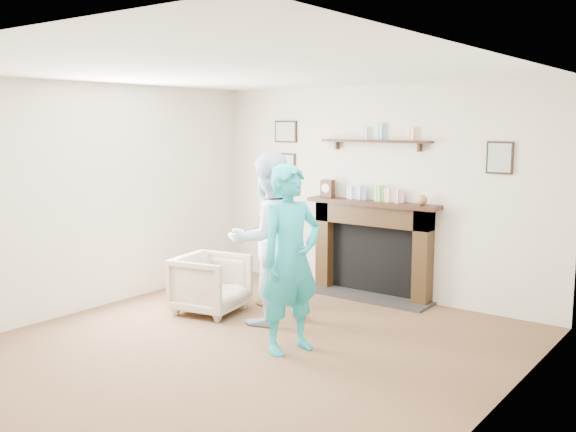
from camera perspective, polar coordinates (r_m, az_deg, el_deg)
The scene contains 6 objects.
ground at distance 5.97m, azimuth -4.26°, elevation -11.93°, with size 5.00×5.00×0.00m, color brown.
room_shell at distance 6.16m, azimuth -0.19°, elevation 4.21°, with size 4.54×5.02×2.52m.
armchair at distance 7.18m, azimuth -6.82°, elevation -8.47°, with size 0.68×0.70×0.64m, color #BDAB8C.
man at distance 6.79m, azimuth -1.84°, elevation -9.38°, with size 0.86×0.67×1.76m, color silver.
woman at distance 5.99m, azimuth 0.23°, elevation -11.84°, with size 0.62×0.41×1.70m, color teal.
pedestal_table at distance 7.29m, azimuth -1.85°, elevation -3.13°, with size 0.31×0.31×1.01m.
Camera 1 is at (3.69, -4.22, 2.05)m, focal length 40.00 mm.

